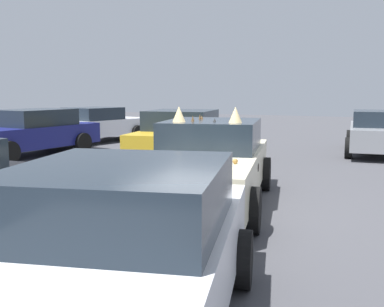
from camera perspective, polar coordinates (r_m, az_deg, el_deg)
name	(u,v)px	position (r m, az deg, el deg)	size (l,w,h in m)	color
ground_plane	(208,205)	(8.13, 1.94, -6.41)	(60.00, 60.00, 0.00)	#47474C
art_car_decorated	(209,163)	(8.07, 2.08, -1.21)	(4.96, 2.72, 1.73)	beige
parked_sedan_behind_right	(30,132)	(15.07, -19.49, 2.51)	(4.75, 2.38, 1.43)	navy
parked_sedan_far_right	(379,132)	(15.68, 22.21, 2.47)	(4.58, 2.21, 1.38)	gray
parked_sedan_far_left	(96,125)	(18.34, -11.92, 3.53)	(4.66, 2.78, 1.36)	white
parked_sedan_row_back_center	(183,138)	(12.47, -1.19, 1.99)	(4.48, 2.55, 1.48)	gold
parked_sedan_row_back_far	(110,260)	(3.69, -10.14, -12.94)	(4.59, 2.76, 1.40)	white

